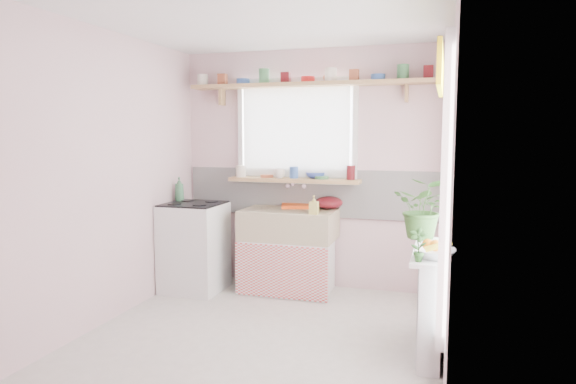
% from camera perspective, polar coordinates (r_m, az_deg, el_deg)
% --- Properties ---
extents(room, '(3.20, 3.20, 3.20)m').
position_cam_1_polar(room, '(4.57, 8.23, 3.25)').
color(room, silver).
rests_on(room, ground).
extents(sink_unit, '(0.95, 0.65, 1.11)m').
position_cam_1_polar(sink_unit, '(5.31, 0.07, -6.48)').
color(sink_unit, white).
rests_on(sink_unit, ground).
extents(cooker, '(0.58, 0.58, 0.93)m').
position_cam_1_polar(cooker, '(5.43, -10.37, -5.97)').
color(cooker, white).
rests_on(cooker, ground).
extents(radiator_ledge, '(0.22, 0.95, 0.78)m').
position_cam_1_polar(radiator_ledge, '(4.04, 15.64, -11.42)').
color(radiator_ledge, white).
rests_on(radiator_ledge, ground).
extents(windowsill, '(1.40, 0.22, 0.04)m').
position_cam_1_polar(windowsill, '(5.37, 0.66, 1.33)').
color(windowsill, tan).
rests_on(windowsill, room).
extents(pine_shelf, '(2.52, 0.24, 0.04)m').
position_cam_1_polar(pine_shelf, '(5.32, 2.22, 11.84)').
color(pine_shelf, tan).
rests_on(pine_shelf, room).
extents(shelf_crockery, '(2.47, 0.11, 0.12)m').
position_cam_1_polar(shelf_crockery, '(5.33, 2.23, 12.65)').
color(shelf_crockery, silver).
rests_on(shelf_crockery, pine_shelf).
extents(sill_crockery, '(1.35, 0.11, 0.12)m').
position_cam_1_polar(sill_crockery, '(5.36, 0.66, 2.14)').
color(sill_crockery, silver).
rests_on(sill_crockery, windowsill).
extents(dish_tray, '(0.42, 0.35, 0.04)m').
position_cam_1_polar(dish_tray, '(5.41, 1.21, -1.54)').
color(dish_tray, '#F55215').
rests_on(dish_tray, sink_unit).
extents(colander, '(0.35, 0.35, 0.13)m').
position_cam_1_polar(colander, '(5.32, 4.59, -1.19)').
color(colander, '#540E16').
rests_on(colander, sink_unit).
extents(jade_plant, '(0.54, 0.50, 0.50)m').
position_cam_1_polar(jade_plant, '(4.29, 14.87, -1.75)').
color(jade_plant, '#315A24').
rests_on(jade_plant, radiator_ledge).
extents(fruit_bowl, '(0.30, 0.30, 0.07)m').
position_cam_1_polar(fruit_bowl, '(3.66, 16.03, -6.62)').
color(fruit_bowl, silver).
rests_on(fruit_bowl, radiator_ledge).
extents(herb_pot, '(0.13, 0.10, 0.23)m').
position_cam_1_polar(herb_pot, '(3.53, 14.26, -5.71)').
color(herb_pot, '#2E6026').
rests_on(herb_pot, radiator_ledge).
extents(soap_bottle_sink, '(0.08, 0.08, 0.18)m').
position_cam_1_polar(soap_bottle_sink, '(4.95, 2.90, -1.44)').
color(soap_bottle_sink, '#CBBD5A').
rests_on(soap_bottle_sink, sink_unit).
extents(sill_cup, '(0.13, 0.13, 0.10)m').
position_cam_1_polar(sill_cup, '(5.35, -1.00, 2.05)').
color(sill_cup, beige).
rests_on(sill_cup, windowsill).
extents(sill_bowl, '(0.21, 0.21, 0.06)m').
position_cam_1_polar(sill_bowl, '(5.37, 3.09, 1.87)').
color(sill_bowl, '#3248A3').
rests_on(sill_bowl, windowsill).
extents(shelf_vase, '(0.14, 0.14, 0.14)m').
position_cam_1_polar(shelf_vase, '(5.34, 4.62, 12.76)').
color(shelf_vase, '#A35A32').
rests_on(shelf_vase, pine_shelf).
extents(cooker_bottle, '(0.13, 0.13, 0.25)m').
position_cam_1_polar(cooker_bottle, '(5.54, -11.98, 0.32)').
color(cooker_bottle, '#3A744C').
rests_on(cooker_bottle, cooker).
extents(fruit, '(0.20, 0.14, 0.10)m').
position_cam_1_polar(fruit, '(3.65, 16.16, -5.70)').
color(fruit, orange).
rests_on(fruit, fruit_bowl).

